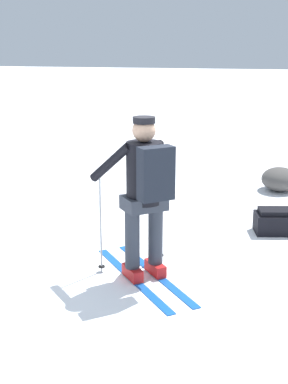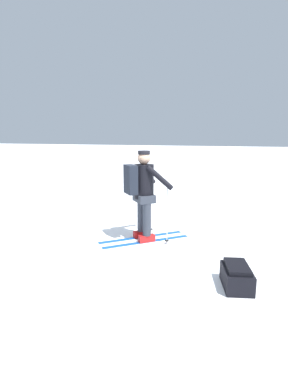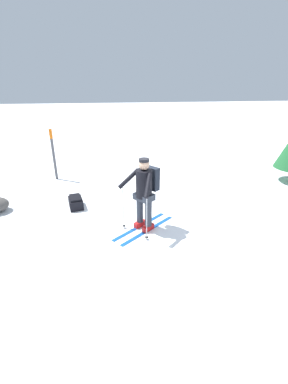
# 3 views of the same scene
# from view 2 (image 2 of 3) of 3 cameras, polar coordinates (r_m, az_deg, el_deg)

# --- Properties ---
(ground_plane) EXTENTS (80.00, 80.00, 0.00)m
(ground_plane) POSITION_cam_2_polar(r_m,az_deg,el_deg) (5.61, 1.96, -9.27)
(ground_plane) COLOR white
(skier) EXTENTS (1.53, 1.32, 1.65)m
(skier) POSITION_cam_2_polar(r_m,az_deg,el_deg) (5.40, -0.26, 0.43)
(skier) COLOR #144C9E
(skier) RESTS_ON ground_plane
(dropped_backpack) EXTENTS (0.44, 0.60, 0.31)m
(dropped_backpack) POSITION_cam_2_polar(r_m,az_deg,el_deg) (4.18, 17.24, -15.11)
(dropped_backpack) COLOR black
(dropped_backpack) RESTS_ON ground_plane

